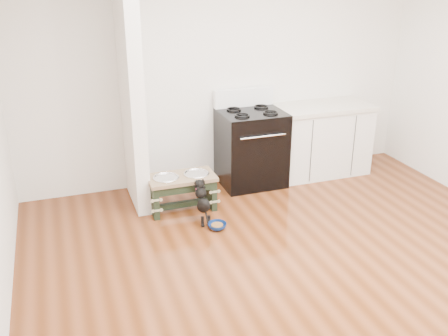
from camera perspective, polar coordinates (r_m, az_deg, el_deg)
ground at (r=4.52m, az=10.59°, el=-12.55°), size 5.00×5.00×0.00m
room_shell at (r=3.84m, az=12.28°, el=7.75°), size 5.00×5.00×5.00m
partition_wall at (r=5.46m, az=-10.61°, el=9.17°), size 0.15×0.80×2.70m
oven_range at (r=6.13m, az=3.11°, el=2.46°), size 0.76×0.69×1.14m
cabinet_run at (r=6.57m, az=10.99°, el=3.21°), size 1.24×0.64×0.91m
dog_feeder at (r=5.52m, az=-4.83°, el=-2.05°), size 0.74×0.39×0.42m
puppy at (r=5.27m, az=-2.49°, el=-3.71°), size 0.13×0.38×0.45m
floor_bowl at (r=5.22m, az=-0.79°, el=-6.64°), size 0.26×0.26×0.06m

